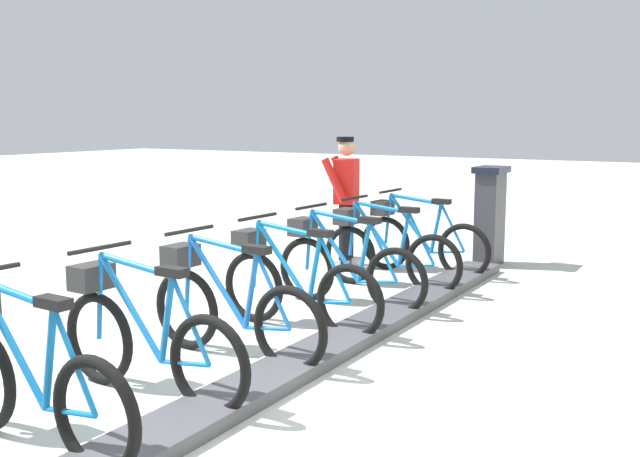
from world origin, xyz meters
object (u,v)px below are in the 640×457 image
(bike_docked_2, at_px, (344,265))
(bike_docked_4, at_px, (228,306))
(bike_docked_3, at_px, (293,283))
(bike_docked_0, at_px, (418,239))
(worker_near_rack, at_px, (346,196))
(bike_docked_5, at_px, (143,336))
(bike_docked_6, at_px, (25,377))
(payment_kiosk, at_px, (490,214))
(bike_docked_1, at_px, (385,251))

(bike_docked_2, distance_m, bike_docked_4, 1.88)
(bike_docked_3, bearing_deg, bike_docked_0, -90.00)
(bike_docked_2, xyz_separation_m, worker_near_rack, (0.98, -1.82, 0.48))
(bike_docked_5, bearing_deg, bike_docked_3, -90.00)
(bike_docked_6, bearing_deg, payment_kiosk, -94.93)
(bike_docked_1, xyz_separation_m, bike_docked_3, (0.00, 1.88, 0.00))
(payment_kiosk, relative_size, bike_docked_0, 0.74)
(bike_docked_4, relative_size, bike_docked_5, 1.00)
(bike_docked_2, height_order, bike_docked_4, same)
(bike_docked_0, height_order, bike_docked_6, same)
(bike_docked_6, height_order, worker_near_rack, worker_near_rack)
(bike_docked_2, relative_size, bike_docked_4, 1.00)
(bike_docked_1, bearing_deg, worker_near_rack, -41.83)
(bike_docked_3, bearing_deg, bike_docked_2, -90.00)
(bike_docked_1, distance_m, bike_docked_5, 3.76)
(bike_docked_4, height_order, bike_docked_5, same)
(bike_docked_6, bearing_deg, bike_docked_0, -90.00)
(payment_kiosk, relative_size, bike_docked_4, 0.74)
(payment_kiosk, distance_m, bike_docked_3, 3.85)
(bike_docked_1, xyz_separation_m, bike_docked_2, (0.00, 0.94, 0.00))
(bike_docked_1, height_order, bike_docked_3, same)
(bike_docked_2, height_order, bike_docked_6, same)
(bike_docked_4, bearing_deg, bike_docked_3, -90.00)
(bike_docked_3, height_order, bike_docked_4, same)
(bike_docked_0, bearing_deg, bike_docked_1, 90.00)
(bike_docked_1, relative_size, bike_docked_4, 1.00)
(bike_docked_5, distance_m, bike_docked_6, 0.94)
(bike_docked_6, bearing_deg, bike_docked_1, -90.00)
(bike_docked_2, distance_m, worker_near_rack, 2.12)
(bike_docked_0, distance_m, bike_docked_2, 1.88)
(bike_docked_0, bearing_deg, bike_docked_4, 90.00)
(bike_docked_0, xyz_separation_m, bike_docked_1, (0.00, 0.94, 0.00))
(bike_docked_4, height_order, bike_docked_6, same)
(worker_near_rack, bearing_deg, bike_docked_3, 109.59)
(bike_docked_1, bearing_deg, bike_docked_4, 90.00)
(payment_kiosk, bearing_deg, bike_docked_4, 83.12)
(bike_docked_3, distance_m, bike_docked_4, 0.94)
(bike_docked_1, bearing_deg, bike_docked_0, -90.00)
(payment_kiosk, xyz_separation_m, bike_docked_0, (0.57, 0.98, -0.24))
(bike_docked_0, distance_m, bike_docked_5, 4.70)
(bike_docked_5, relative_size, worker_near_rack, 1.04)
(worker_near_rack, bearing_deg, bike_docked_0, -176.45)
(bike_docked_3, bearing_deg, bike_docked_4, 90.00)
(bike_docked_2, height_order, bike_docked_5, same)
(payment_kiosk, xyz_separation_m, worker_near_rack, (1.55, 1.04, 0.24))
(bike_docked_1, height_order, bike_docked_6, same)
(bike_docked_0, distance_m, bike_docked_4, 3.76)
(bike_docked_2, relative_size, worker_near_rack, 1.04)
(bike_docked_0, bearing_deg, bike_docked_6, 90.00)
(bike_docked_6, bearing_deg, worker_near_rack, -80.02)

